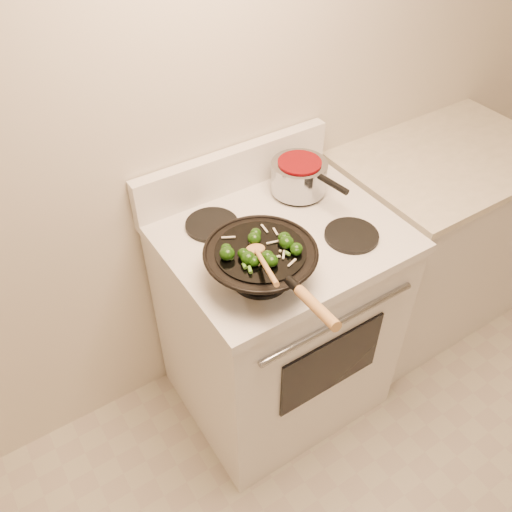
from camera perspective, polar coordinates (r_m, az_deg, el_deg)
stove at (r=2.13m, az=2.21°, el=-6.63°), size 0.78×0.67×1.08m
counter_unit at (r=2.62m, az=17.70°, el=1.67°), size 0.88×0.62×0.91m
wok at (r=1.60m, az=0.55°, el=-0.70°), size 0.34×0.56×0.19m
stirfry at (r=1.55m, az=0.64°, el=0.67°), size 0.22×0.21×0.04m
wooden_spoon at (r=1.50m, az=0.54°, el=-0.26°), size 0.12×0.25×0.09m
saucepan at (r=1.95m, az=4.58°, el=8.40°), size 0.20×0.32×0.12m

